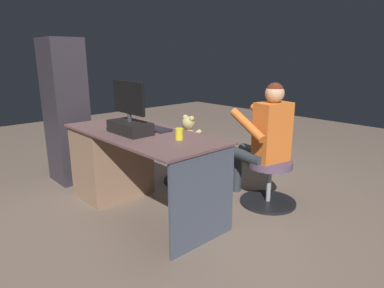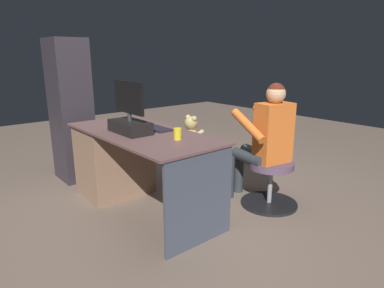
{
  "view_description": "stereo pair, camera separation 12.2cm",
  "coord_description": "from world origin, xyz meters",
  "px_view_note": "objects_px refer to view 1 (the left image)",
  "views": [
    {
      "loc": [
        -2.37,
        2.04,
        1.39
      ],
      "look_at": [
        -0.26,
        0.09,
        0.62
      ],
      "focal_mm": 31.14,
      "sensor_mm": 36.0,
      "label": 1
    },
    {
      "loc": [
        -2.45,
        1.95,
        1.39
      ],
      "look_at": [
        -0.26,
        0.09,
        0.62
      ],
      "focal_mm": 31.14,
      "sensor_mm": 36.0,
      "label": 2
    }
  ],
  "objects_px": {
    "monitor": "(130,120)",
    "keyboard": "(152,128)",
    "desk": "(117,159)",
    "visitor_chair": "(269,180)",
    "tv_remote": "(113,127)",
    "teddy_bear": "(189,131)",
    "office_chair_teddy": "(189,161)",
    "computer_mouse": "(132,122)",
    "cup": "(179,134)",
    "person": "(263,135)"
  },
  "relations": [
    {
      "from": "computer_mouse",
      "to": "office_chair_teddy",
      "type": "bearing_deg",
      "value": -98.67
    },
    {
      "from": "computer_mouse",
      "to": "person",
      "type": "height_order",
      "value": "person"
    },
    {
      "from": "monitor",
      "to": "person",
      "type": "relative_size",
      "value": 0.38
    },
    {
      "from": "desk",
      "to": "teddy_bear",
      "type": "height_order",
      "value": "teddy_bear"
    },
    {
      "from": "teddy_bear",
      "to": "visitor_chair",
      "type": "xyz_separation_m",
      "value": [
        -0.95,
        -0.17,
        -0.34
      ]
    },
    {
      "from": "teddy_bear",
      "to": "visitor_chair",
      "type": "bearing_deg",
      "value": -170.04
    },
    {
      "from": "office_chair_teddy",
      "to": "teddy_bear",
      "type": "relative_size",
      "value": 1.72
    },
    {
      "from": "office_chair_teddy",
      "to": "desk",
      "type": "bearing_deg",
      "value": 76.99
    },
    {
      "from": "desk",
      "to": "visitor_chair",
      "type": "xyz_separation_m",
      "value": [
        -1.13,
        -0.96,
        -0.15
      ]
    },
    {
      "from": "visitor_chair",
      "to": "office_chair_teddy",
      "type": "bearing_deg",
      "value": 10.59
    },
    {
      "from": "tv_remote",
      "to": "visitor_chair",
      "type": "height_order",
      "value": "tv_remote"
    },
    {
      "from": "monitor",
      "to": "keyboard",
      "type": "height_order",
      "value": "monitor"
    },
    {
      "from": "keyboard",
      "to": "visitor_chair",
      "type": "distance_m",
      "value": 1.21
    },
    {
      "from": "tv_remote",
      "to": "teddy_bear",
      "type": "distance_m",
      "value": 0.91
    },
    {
      "from": "desk",
      "to": "keyboard",
      "type": "relative_size",
      "value": 3.8
    },
    {
      "from": "office_chair_teddy",
      "to": "teddy_bear",
      "type": "bearing_deg",
      "value": -90.0
    },
    {
      "from": "computer_mouse",
      "to": "visitor_chair",
      "type": "distance_m",
      "value": 1.43
    },
    {
      "from": "monitor",
      "to": "computer_mouse",
      "type": "relative_size",
      "value": 4.62
    },
    {
      "from": "computer_mouse",
      "to": "cup",
      "type": "height_order",
      "value": "cup"
    },
    {
      "from": "cup",
      "to": "office_chair_teddy",
      "type": "distance_m",
      "value": 1.12
    },
    {
      "from": "desk",
      "to": "computer_mouse",
      "type": "xyz_separation_m",
      "value": [
        -0.08,
        -0.13,
        0.37
      ]
    },
    {
      "from": "cup",
      "to": "tv_remote",
      "type": "height_order",
      "value": "cup"
    },
    {
      "from": "keyboard",
      "to": "tv_remote",
      "type": "bearing_deg",
      "value": 43.08
    },
    {
      "from": "monitor",
      "to": "office_chair_teddy",
      "type": "bearing_deg",
      "value": -75.67
    },
    {
      "from": "desk",
      "to": "tv_remote",
      "type": "bearing_deg",
      "value": 143.28
    },
    {
      "from": "computer_mouse",
      "to": "visitor_chair",
      "type": "xyz_separation_m",
      "value": [
        -1.05,
        -0.83,
        -0.51
      ]
    },
    {
      "from": "tv_remote",
      "to": "teddy_bear",
      "type": "xyz_separation_m",
      "value": [
        -0.06,
        -0.89,
        -0.16
      ]
    },
    {
      "from": "desk",
      "to": "monitor",
      "type": "relative_size",
      "value": 3.6
    },
    {
      "from": "teddy_bear",
      "to": "person",
      "type": "bearing_deg",
      "value": -170.1
    },
    {
      "from": "office_chair_teddy",
      "to": "cup",
      "type": "bearing_deg",
      "value": 133.56
    },
    {
      "from": "tv_remote",
      "to": "visitor_chair",
      "type": "relative_size",
      "value": 0.28
    },
    {
      "from": "tv_remote",
      "to": "visitor_chair",
      "type": "xyz_separation_m",
      "value": [
        -1.0,
        -1.06,
        -0.5
      ]
    },
    {
      "from": "person",
      "to": "monitor",
      "type": "bearing_deg",
      "value": 58.6
    },
    {
      "from": "visitor_chair",
      "to": "teddy_bear",
      "type": "bearing_deg",
      "value": 9.96
    },
    {
      "from": "monitor",
      "to": "visitor_chair",
      "type": "relative_size",
      "value": 0.83
    },
    {
      "from": "desk",
      "to": "monitor",
      "type": "bearing_deg",
      "value": 167.42
    },
    {
      "from": "monitor",
      "to": "cup",
      "type": "xyz_separation_m",
      "value": [
        -0.45,
        -0.17,
        -0.07
      ]
    },
    {
      "from": "cup",
      "to": "tv_remote",
      "type": "distance_m",
      "value": 0.75
    },
    {
      "from": "desk",
      "to": "teddy_bear",
      "type": "distance_m",
      "value": 0.84
    },
    {
      "from": "monitor",
      "to": "tv_remote",
      "type": "bearing_deg",
      "value": 0.48
    },
    {
      "from": "monitor",
      "to": "keyboard",
      "type": "bearing_deg",
      "value": -86.34
    },
    {
      "from": "cup",
      "to": "office_chair_teddy",
      "type": "xyz_separation_m",
      "value": [
        0.68,
        -0.71,
        -0.55
      ]
    },
    {
      "from": "desk",
      "to": "keyboard",
      "type": "distance_m",
      "value": 0.55
    },
    {
      "from": "office_chair_teddy",
      "to": "person",
      "type": "distance_m",
      "value": 0.97
    },
    {
      "from": "teddy_bear",
      "to": "visitor_chair",
      "type": "distance_m",
      "value": 1.02
    },
    {
      "from": "computer_mouse",
      "to": "office_chair_teddy",
      "type": "xyz_separation_m",
      "value": [
        -0.1,
        -0.65,
        -0.52
      ]
    },
    {
      "from": "office_chair_teddy",
      "to": "visitor_chair",
      "type": "distance_m",
      "value": 0.96
    },
    {
      "from": "keyboard",
      "to": "cup",
      "type": "bearing_deg",
      "value": 170.37
    },
    {
      "from": "cup",
      "to": "visitor_chair",
      "type": "bearing_deg",
      "value": -106.98
    },
    {
      "from": "desk",
      "to": "visitor_chair",
      "type": "height_order",
      "value": "desk"
    }
  ]
}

